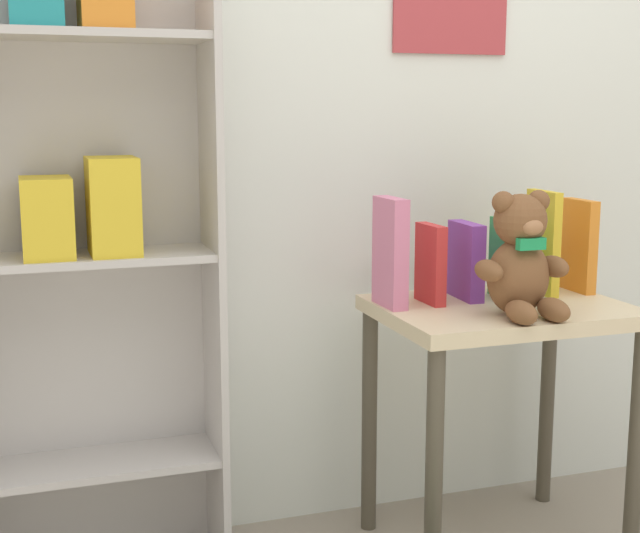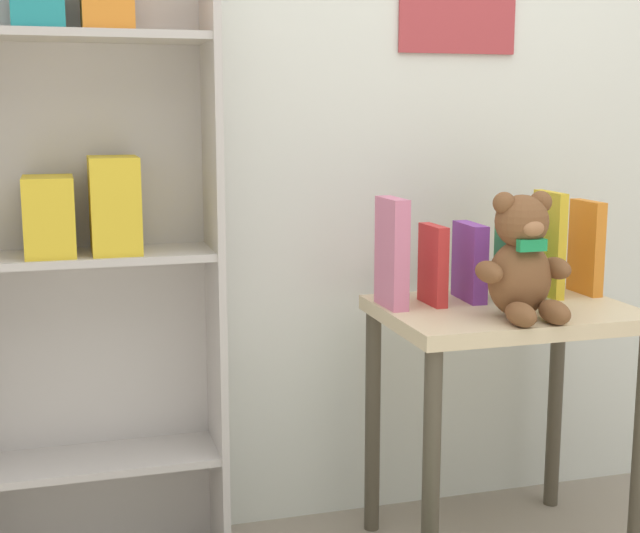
# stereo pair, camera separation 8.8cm
# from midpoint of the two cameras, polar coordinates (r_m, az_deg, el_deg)

# --- Properties ---
(wall_back) EXTENTS (4.80, 0.07, 2.50)m
(wall_back) POSITION_cam_midpoint_polar(r_m,az_deg,el_deg) (2.44, 5.05, 13.44)
(wall_back) COLOR silver
(wall_back) RESTS_ON ground_plane
(bookshelf_side) EXTENTS (0.62, 0.23, 1.54)m
(bookshelf_side) POSITION_cam_midpoint_polar(r_m,az_deg,el_deg) (2.12, -16.26, 2.97)
(bookshelf_side) COLOR #BCB7B2
(bookshelf_side) RESTS_ON ground_plane
(display_table) EXTENTS (0.60, 0.44, 0.63)m
(display_table) POSITION_cam_midpoint_polar(r_m,az_deg,el_deg) (2.24, 10.37, -5.09)
(display_table) COLOR beige
(display_table) RESTS_ON ground_plane
(teddy_bear) EXTENTS (0.22, 0.20, 0.29)m
(teddy_bear) POSITION_cam_midpoint_polar(r_m,az_deg,el_deg) (2.08, 11.57, 0.44)
(teddy_bear) COLOR brown
(teddy_bear) RESTS_ON display_table
(book_standing_pink) EXTENTS (0.04, 0.13, 0.26)m
(book_standing_pink) POSITION_cam_midpoint_polar(r_m,az_deg,el_deg) (2.14, 3.35, 0.91)
(book_standing_pink) COLOR #D17093
(book_standing_pink) RESTS_ON display_table
(book_standing_red) EXTENTS (0.03, 0.12, 0.19)m
(book_standing_red) POSITION_cam_midpoint_polar(r_m,az_deg,el_deg) (2.19, 5.95, 0.16)
(book_standing_red) COLOR red
(book_standing_red) RESTS_ON display_table
(book_standing_purple) EXTENTS (0.05, 0.14, 0.19)m
(book_standing_purple) POSITION_cam_midpoint_polar(r_m,az_deg,el_deg) (2.25, 8.22, 0.36)
(book_standing_purple) COLOR purple
(book_standing_purple) RESTS_ON display_table
(book_standing_green) EXTENTS (0.05, 0.11, 0.20)m
(book_standing_green) POSITION_cam_midpoint_polar(r_m,az_deg,el_deg) (2.28, 10.84, 0.55)
(book_standing_green) COLOR #33934C
(book_standing_green) RESTS_ON display_table
(book_standing_yellow) EXTENTS (0.03, 0.14, 0.27)m
(book_standing_yellow) POSITION_cam_midpoint_polar(r_m,az_deg,el_deg) (2.34, 13.03, 1.50)
(book_standing_yellow) COLOR gold
(book_standing_yellow) RESTS_ON display_table
(book_standing_orange) EXTENTS (0.03, 0.13, 0.24)m
(book_standing_orange) POSITION_cam_midpoint_polar(r_m,az_deg,el_deg) (2.40, 15.23, 1.30)
(book_standing_orange) COLOR orange
(book_standing_orange) RESTS_ON display_table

